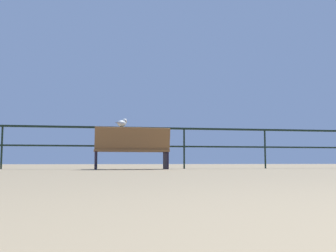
# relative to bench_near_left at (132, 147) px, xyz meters

# --- Properties ---
(pier_railing) EXTENTS (19.72, 0.05, 1.04)m
(pier_railing) POSITION_rel_bench_near_left_xyz_m (0.29, 0.80, 0.27)
(pier_railing) COLOR black
(pier_railing) RESTS_ON ground_plane
(bench_near_left) EXTENTS (1.72, 0.75, 0.94)m
(bench_near_left) POSITION_rel_bench_near_left_xyz_m (0.00, 0.00, 0.00)
(bench_near_left) COLOR brown
(bench_near_left) RESTS_ON ground_plane
(seagull_on_rail) EXTENTS (0.33, 0.39, 0.21)m
(seagull_on_rail) POSITION_rel_bench_near_left_xyz_m (-0.19, 0.81, 0.63)
(seagull_on_rail) COLOR silver
(seagull_on_rail) RESTS_ON pier_railing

